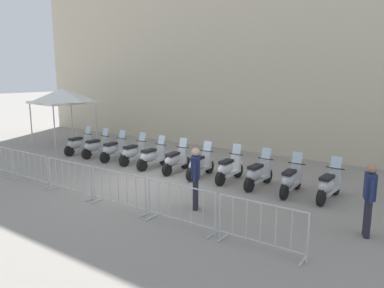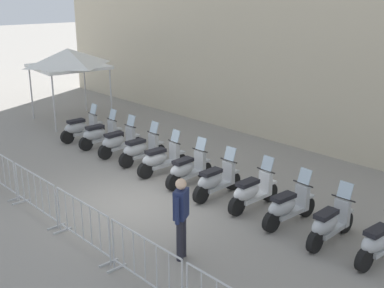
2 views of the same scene
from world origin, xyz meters
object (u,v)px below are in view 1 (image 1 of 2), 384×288
at_px(barrier_segment_4, 180,206).
at_px(officer_near_row_end, 369,196).
at_px(motorcycle_2, 114,150).
at_px(motorcycle_8, 258,174).
at_px(barrier_segment_5, 261,227).
at_px(motorcycle_3, 133,153).
at_px(motorcycle_10, 328,186).
at_px(motorcycle_9, 291,180).
at_px(officer_mid_plaza, 196,175).
at_px(canopy_tent, 62,96).
at_px(motorcycle_4, 152,157).
at_px(barrier_segment_2, 69,178).
at_px(motorcycle_1, 96,147).
at_px(motorcycle_6, 199,165).
at_px(motorcycle_0, 79,144).
at_px(motorcycle_7, 229,169).
at_px(barrier_segment_1, 30,168).
at_px(motorcycle_5, 175,161).
at_px(barrier_segment_3, 118,191).

height_order(barrier_segment_4, officer_near_row_end, officer_near_row_end).
height_order(motorcycle_2, motorcycle_8, same).
distance_m(barrier_segment_4, barrier_segment_5, 2.12).
distance_m(motorcycle_3, motorcycle_10, 7.83).
relative_size(motorcycle_9, officer_mid_plaza, 1.00).
bearing_deg(motorcycle_8, motorcycle_9, 3.63).
bearing_deg(officer_mid_plaza, motorcycle_8, 84.86).
bearing_deg(officer_mid_plaza, canopy_tent, 166.63).
bearing_deg(motorcycle_9, barrier_segment_5, -72.06).
height_order(motorcycle_4, barrier_segment_2, motorcycle_4).
xyz_separation_m(motorcycle_1, motorcycle_8, (7.79, 0.81, 0.00)).
bearing_deg(motorcycle_6, motorcycle_0, -174.32).
relative_size(barrier_segment_2, canopy_tent, 0.70).
xyz_separation_m(barrier_segment_4, canopy_tent, (-11.91, 3.87, 1.99)).
bearing_deg(officer_near_row_end, officer_mid_plaza, -162.92).
xyz_separation_m(motorcycle_7, motorcycle_9, (2.24, 0.14, 0.00)).
height_order(motorcycle_1, barrier_segment_4, motorcycle_1).
height_order(motorcycle_3, barrier_segment_2, motorcycle_3).
distance_m(motorcycle_10, canopy_tent, 14.04).
xyz_separation_m(barrier_segment_4, officer_near_row_end, (3.59, 2.42, 0.46)).
height_order(motorcycle_7, barrier_segment_1, motorcycle_7).
xyz_separation_m(motorcycle_0, barrier_segment_5, (11.26, -2.76, 0.07)).
xyz_separation_m(motorcycle_6, motorcycle_9, (3.34, 0.40, 0.00)).
distance_m(motorcycle_4, motorcycle_5, 1.13).
bearing_deg(motorcycle_7, motorcycle_2, -173.41).
bearing_deg(officer_near_row_end, barrier_segment_3, -155.11).
height_order(motorcycle_2, barrier_segment_5, motorcycle_2).
distance_m(barrier_segment_5, officer_mid_plaza, 2.82).
bearing_deg(barrier_segment_5, motorcycle_3, 158.05).
distance_m(barrier_segment_2, canopy_tent, 9.05).
xyz_separation_m(motorcycle_7, officer_mid_plaza, (0.86, -2.74, 0.53)).
height_order(barrier_segment_2, barrier_segment_4, same).
bearing_deg(motorcycle_4, motorcycle_9, 6.40).
bearing_deg(officer_mid_plaza, motorcycle_1, 165.17).
height_order(barrier_segment_1, barrier_segment_2, same).
xyz_separation_m(motorcycle_4, motorcycle_7, (3.33, 0.48, 0.00)).
height_order(barrier_segment_3, officer_near_row_end, officer_near_row_end).
bearing_deg(barrier_segment_4, motorcycle_5, 135.10).
height_order(motorcycle_5, barrier_segment_5, motorcycle_5).
bearing_deg(motorcycle_10, barrier_segment_3, -132.38).
relative_size(motorcycle_2, motorcycle_4, 1.00).
distance_m(motorcycle_4, officer_mid_plaza, 4.79).
bearing_deg(motorcycle_2, motorcycle_6, 4.96).
height_order(motorcycle_3, motorcycle_8, same).
height_order(motorcycle_8, barrier_segment_5, motorcycle_8).
distance_m(barrier_segment_2, barrier_segment_3, 2.12).
xyz_separation_m(motorcycle_3, barrier_segment_2, (1.60, -3.87, 0.07)).
xyz_separation_m(motorcycle_5, barrier_segment_2, (-0.65, -4.01, 0.07)).
bearing_deg(motorcycle_9, motorcycle_10, 10.54).
bearing_deg(barrier_segment_1, motorcycle_0, 127.61).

